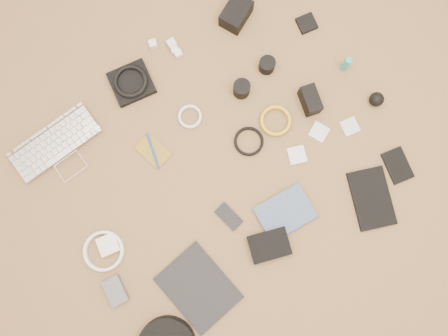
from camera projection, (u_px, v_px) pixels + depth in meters
laptop at (63, 153)px, 1.68m from camera, size 0.36×0.25×0.03m
headphone_pouch at (132, 83)px, 1.72m from camera, size 0.18×0.17×0.03m
headphones at (130, 81)px, 1.70m from camera, size 0.14×0.14×0.02m
charger_a at (153, 44)px, 1.74m from camera, size 0.04×0.04×0.03m
charger_b at (172, 44)px, 1.74m from camera, size 0.03×0.03×0.03m
charger_c at (175, 50)px, 1.74m from camera, size 0.04×0.04×0.03m
charger_d at (178, 53)px, 1.73m from camera, size 0.03×0.03×0.03m
dslr_camera at (236, 14)px, 1.73m from camera, size 0.15×0.13×0.07m
notebook_olive at (153, 151)px, 1.70m from camera, size 0.11×0.14×0.01m
pen_blue at (153, 151)px, 1.69m from camera, size 0.05×0.14×0.01m
cable_white_a at (190, 117)px, 1.71m from camera, size 0.11×0.11×0.01m
lens_a at (242, 89)px, 1.69m from camera, size 0.09×0.09×0.07m
lens_b at (267, 65)px, 1.71m from camera, size 0.07×0.07×0.06m
card_reader at (307, 23)px, 1.75m from camera, size 0.08×0.08×0.02m
power_brick at (109, 245)px, 1.64m from camera, size 0.09×0.09×0.03m
cable_white_b at (104, 251)px, 1.65m from camera, size 0.17×0.17×0.01m
cable_black at (249, 142)px, 1.70m from camera, size 0.15×0.15×0.01m
cable_yellow at (275, 121)px, 1.71m from camera, size 0.15×0.15×0.01m
flash at (310, 100)px, 1.68m from camera, size 0.09×0.12×0.08m
lens_cleaner at (346, 64)px, 1.70m from camera, size 0.03×0.03×0.09m
battery_charger at (116, 291)px, 1.62m from camera, size 0.08×0.11×0.03m
tablet at (199, 288)px, 1.63m from camera, size 0.24×0.30×0.01m
phone at (229, 217)px, 1.66m from camera, size 0.07×0.11×0.01m
filter_case_left at (297, 155)px, 1.69m from camera, size 0.09×0.09×0.01m
filter_case_mid at (319, 132)px, 1.70m from camera, size 0.09×0.09×0.01m
filter_case_right at (350, 127)px, 1.71m from camera, size 0.07×0.07×0.01m
air_blower at (377, 99)px, 1.70m from camera, size 0.06×0.06×0.06m
drive_case at (269, 245)px, 1.64m from camera, size 0.18×0.15×0.04m
paperback at (295, 230)px, 1.65m from camera, size 0.22×0.17×0.02m
notebook_black_a at (371, 198)px, 1.67m from camera, size 0.22×0.27×0.02m
notebook_black_b at (397, 165)px, 1.69m from camera, size 0.11×0.15×0.01m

